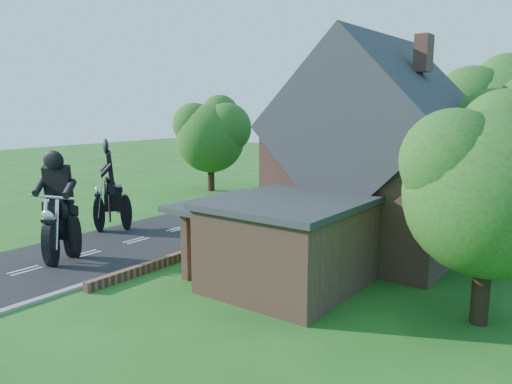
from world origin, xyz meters
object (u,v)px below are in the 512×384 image
Objects in this scene: annex at (286,241)px; motorcycle_lead at (62,246)px; house at (376,161)px; garden_wall at (259,230)px; motorcycle_follow at (113,217)px.

annex is 10.31m from motorcycle_lead.
house reaches higher than motorcycle_lead.
garden_wall is at bearing -170.83° from house.
house is at bearing 84.76° from annex.
motorcycle_follow is (-2.89, 4.97, 0.02)m from motorcycle_lead.
house is 1.45× the size of annex.
annex is 4.24× the size of motorcycle_follow.
motorcycle_follow is (-12.52, 1.42, -0.99)m from annex.
motorcycle_lead is 5.75m from motorcycle_follow.
motorcycle_follow reaches higher than garden_wall.
garden_wall is at bearing -130.58° from motorcycle_lead.
motorcycle_follow is (-13.14, -5.38, -3.57)m from house.
house is 6.16× the size of motorcycle_follow.
annex is (-0.62, -6.80, -2.58)m from house.
motorcycle_lead is (-10.25, -10.35, -3.59)m from house.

